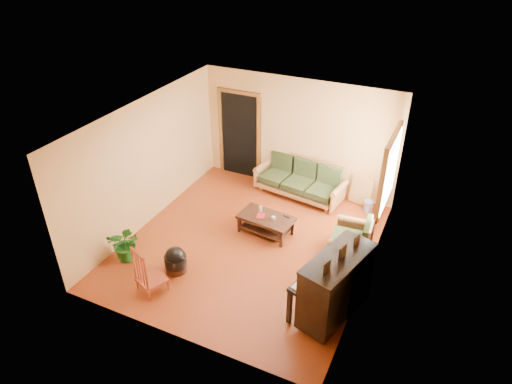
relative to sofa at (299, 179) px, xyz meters
The scene contains 16 objects.
floor 2.16m from the sofa, 96.05° to the right, with size 5.00×5.00×0.00m, color #66230D.
doorway 1.81m from the sofa, 167.37° to the left, with size 1.08×0.16×2.05m, color black.
window 2.40m from the sofa, 22.06° to the right, with size 0.12×1.36×1.46m, color white.
sofa is the anchor object (origin of this frame).
coffee_table 1.64m from the sofa, 93.20° to the right, with size 1.08×0.59×0.39m, color black.
armchair 2.28m from the sofa, 45.21° to the right, with size 0.83×0.88×0.88m, color #955E36.
piano 3.65m from the sofa, 60.86° to the right, with size 0.79×1.34×1.18m, color black.
footstool 3.52m from the sofa, 108.00° to the right, with size 0.39×0.39×0.37m, color black.
red_chair 4.10m from the sofa, 106.56° to the right, with size 0.43×0.47×0.91m, color maroon.
leaning_frame 1.37m from the sofa, 10.91° to the left, with size 0.50×0.11×0.67m, color gold.
ceramic_crock 1.61m from the sofa, ahead, with size 0.20×0.20×0.25m, color #3654A4.
potted_plant 4.02m from the sofa, 121.20° to the right, with size 0.62×0.54×0.69m, color #195317.
book 1.69m from the sofa, 99.00° to the right, with size 0.15×0.20×0.02m, color maroon.
candle 1.51m from the sofa, 100.17° to the right, with size 0.07×0.07×0.11m, color silver.
glass_jar 1.63m from the sofa, 87.41° to the right, with size 0.08×0.08×0.05m, color silver.
remote 1.48m from the sofa, 79.18° to the right, with size 0.15×0.04×0.01m, color black.
Camera 1 is at (3.11, -6.33, 5.48)m, focal length 32.00 mm.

